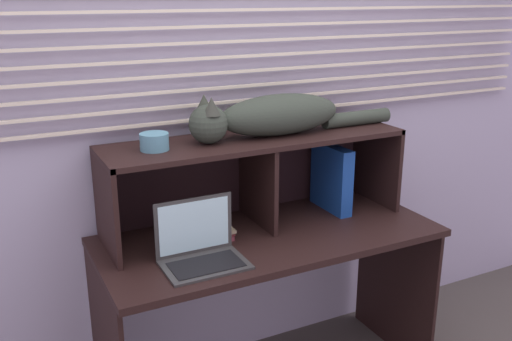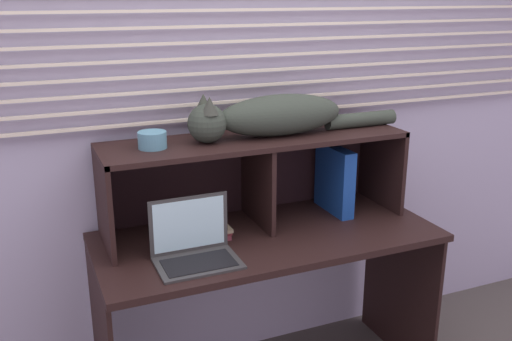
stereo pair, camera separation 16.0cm
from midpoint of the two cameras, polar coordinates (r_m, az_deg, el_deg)
The scene contains 8 objects.
back_panel_with_blinds at distance 2.63m, azimuth -0.22°, elevation 6.27°, with size 4.40×0.08×2.50m.
desk at distance 2.53m, azimuth 2.99°, elevation -9.54°, with size 1.46×0.64×0.77m.
hutch_shelf_unit at distance 2.50m, azimuth 1.56°, elevation 0.95°, with size 1.33×0.37×0.40m.
cat at distance 2.46m, azimuth 3.53°, elevation 5.44°, with size 1.00×0.19×0.20m.
laptop at distance 2.22m, azimuth -4.12°, elevation -7.69°, with size 0.32×0.22×0.24m.
binder_upright at distance 2.70m, azimuth 9.55°, elevation -0.90°, with size 0.06×0.27×0.31m, color #174298.
book_stack at distance 2.47m, azimuth -3.58°, elevation -5.69°, with size 0.19×0.27×0.05m.
small_basket at distance 2.29m, azimuth -8.38°, elevation 3.03°, with size 0.11×0.11×0.07m, color teal.
Camera 2 is at (-0.92, -1.87, 1.77)m, focal length 39.96 mm.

